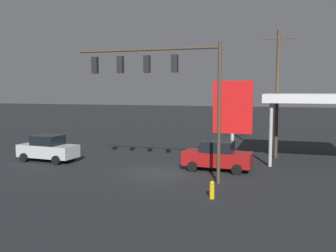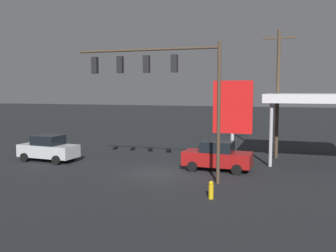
% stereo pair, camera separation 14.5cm
% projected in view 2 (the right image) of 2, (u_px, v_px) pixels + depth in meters
% --- Properties ---
extents(ground_plane, '(200.00, 200.00, 0.00)m').
position_uv_depth(ground_plane, '(158.00, 173.00, 23.78)').
color(ground_plane, black).
extents(traffic_signal_assembly, '(8.76, 0.43, 7.86)m').
position_uv_depth(traffic_signal_assembly, '(161.00, 77.00, 21.55)').
color(traffic_signal_assembly, '#473828').
rests_on(traffic_signal_assembly, ground).
extents(utility_pole, '(2.40, 0.26, 9.74)m').
position_uv_depth(utility_pole, '(278.00, 91.00, 28.45)').
color(utility_pole, '#473828').
rests_on(utility_pole, ground).
extents(gas_station_canopy, '(8.22, 7.47, 4.97)m').
position_uv_depth(gas_station_canopy, '(324.00, 99.00, 27.15)').
color(gas_station_canopy, silver).
rests_on(gas_station_canopy, ground).
extents(price_sign, '(2.59, 0.27, 5.86)m').
position_uv_depth(price_sign, '(233.00, 109.00, 24.60)').
color(price_sign, '#B7B7BC').
rests_on(price_sign, ground).
extents(sedan_waiting, '(4.46, 2.18, 1.93)m').
position_uv_depth(sedan_waiting, '(217.00, 156.00, 24.38)').
color(sedan_waiting, maroon).
rests_on(sedan_waiting, ground).
extents(sedan_far, '(4.52, 2.30, 1.93)m').
position_uv_depth(sedan_far, '(48.00, 148.00, 27.59)').
color(sedan_far, silver).
rests_on(sedan_far, ground).
extents(fire_hydrant, '(0.24, 0.24, 0.88)m').
position_uv_depth(fire_hydrant, '(211.00, 190.00, 18.01)').
color(fire_hydrant, gold).
rests_on(fire_hydrant, ground).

